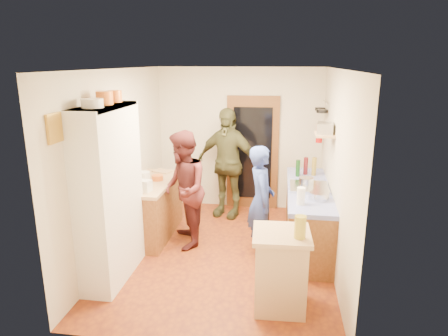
% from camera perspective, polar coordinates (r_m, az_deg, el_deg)
% --- Properties ---
extents(floor, '(3.00, 4.00, 0.02)m').
position_cam_1_polar(floor, '(5.93, -0.09, -12.12)').
color(floor, '#8F3D11').
rests_on(floor, ground).
extents(ceiling, '(3.00, 4.00, 0.02)m').
position_cam_1_polar(ceiling, '(5.28, -0.10, 14.08)').
color(ceiling, silver).
rests_on(ceiling, ground).
extents(wall_back, '(3.00, 0.02, 2.60)m').
position_cam_1_polar(wall_back, '(7.40, 2.23, 4.16)').
color(wall_back, beige).
rests_on(wall_back, ground).
extents(wall_front, '(3.00, 0.02, 2.60)m').
position_cam_1_polar(wall_front, '(3.59, -4.92, -8.00)').
color(wall_front, beige).
rests_on(wall_front, ground).
extents(wall_left, '(0.02, 4.00, 2.60)m').
position_cam_1_polar(wall_left, '(5.87, -14.83, 0.75)').
color(wall_left, beige).
rests_on(wall_left, ground).
extents(wall_right, '(0.02, 4.00, 2.60)m').
position_cam_1_polar(wall_right, '(5.45, 15.81, -0.41)').
color(wall_right, beige).
rests_on(wall_right, ground).
extents(door_frame, '(0.95, 0.06, 2.10)m').
position_cam_1_polar(door_frame, '(7.39, 4.10, 2.14)').
color(door_frame, brown).
rests_on(door_frame, ground).
extents(door_glass, '(0.70, 0.02, 1.70)m').
position_cam_1_polar(door_glass, '(7.36, 4.08, 2.08)').
color(door_glass, black).
rests_on(door_glass, door_frame).
extents(hutch_body, '(0.40, 1.20, 2.20)m').
position_cam_1_polar(hutch_body, '(5.14, -15.98, -3.69)').
color(hutch_body, white).
rests_on(hutch_body, ground).
extents(hutch_top_shelf, '(0.40, 1.14, 0.04)m').
position_cam_1_polar(hutch_top_shelf, '(4.91, -16.90, 8.34)').
color(hutch_top_shelf, white).
rests_on(hutch_top_shelf, hutch_body).
extents(plate_stack, '(0.24, 0.24, 0.10)m').
position_cam_1_polar(plate_stack, '(4.67, -18.30, 8.78)').
color(plate_stack, white).
rests_on(plate_stack, hutch_top_shelf).
extents(orange_pot_a, '(0.20, 0.20, 0.16)m').
position_cam_1_polar(orange_pot_a, '(4.95, -16.70, 9.55)').
color(orange_pot_a, orange).
rests_on(orange_pot_a, hutch_top_shelf).
extents(orange_pot_b, '(0.17, 0.17, 0.15)m').
position_cam_1_polar(orange_pot_b, '(5.23, -15.28, 9.86)').
color(orange_pot_b, orange).
rests_on(orange_pot_b, hutch_top_shelf).
extents(left_counter_base, '(0.60, 1.40, 0.85)m').
position_cam_1_polar(left_counter_base, '(6.42, -10.19, -5.94)').
color(left_counter_base, brown).
rests_on(left_counter_base, ground).
extents(left_counter_top, '(0.64, 1.44, 0.05)m').
position_cam_1_polar(left_counter_top, '(6.28, -10.38, -2.10)').
color(left_counter_top, tan).
rests_on(left_counter_top, left_counter_base).
extents(toaster, '(0.25, 0.19, 0.17)m').
position_cam_1_polar(toaster, '(5.79, -11.47, -2.49)').
color(toaster, white).
rests_on(toaster, left_counter_top).
extents(kettle, '(0.17, 0.17, 0.19)m').
position_cam_1_polar(kettle, '(6.13, -11.30, -1.40)').
color(kettle, white).
rests_on(kettle, left_counter_top).
extents(orange_bowl, '(0.22, 0.22, 0.08)m').
position_cam_1_polar(orange_bowl, '(6.30, -9.50, -1.37)').
color(orange_bowl, orange).
rests_on(orange_bowl, left_counter_top).
extents(chopping_board, '(0.36, 0.31, 0.02)m').
position_cam_1_polar(chopping_board, '(6.76, -8.76, -0.45)').
color(chopping_board, tan).
rests_on(chopping_board, left_counter_top).
extents(right_counter_base, '(0.60, 2.20, 0.84)m').
position_cam_1_polar(right_counter_base, '(6.17, 11.79, -6.96)').
color(right_counter_base, brown).
rests_on(right_counter_base, ground).
extents(right_counter_top, '(0.62, 2.22, 0.06)m').
position_cam_1_polar(right_counter_top, '(6.02, 12.02, -2.99)').
color(right_counter_top, '#1B29C2').
rests_on(right_counter_top, right_counter_base).
extents(hob, '(0.55, 0.58, 0.04)m').
position_cam_1_polar(hob, '(5.95, 12.08, -2.68)').
color(hob, silver).
rests_on(hob, right_counter_top).
extents(pot_on_hob, '(0.21, 0.21, 0.14)m').
position_cam_1_polar(pot_on_hob, '(5.88, 11.66, -1.99)').
color(pot_on_hob, silver).
rests_on(pot_on_hob, hob).
extents(bottle_a, '(0.07, 0.07, 0.27)m').
position_cam_1_polar(bottle_a, '(6.51, 10.51, -0.02)').
color(bottle_a, '#143F14').
rests_on(bottle_a, right_counter_top).
extents(bottle_b, '(0.08, 0.08, 0.28)m').
position_cam_1_polar(bottle_b, '(6.64, 11.60, 0.30)').
color(bottle_b, '#591419').
rests_on(bottle_b, right_counter_top).
extents(bottle_c, '(0.07, 0.07, 0.30)m').
position_cam_1_polar(bottle_c, '(6.60, 12.75, 0.21)').
color(bottle_c, olive).
rests_on(bottle_c, right_counter_top).
extents(paper_towel, '(0.11, 0.11, 0.23)m').
position_cam_1_polar(paper_towel, '(5.25, 10.93, -3.96)').
color(paper_towel, white).
rests_on(paper_towel, right_counter_top).
extents(mixing_bowl, '(0.30, 0.30, 0.10)m').
position_cam_1_polar(mixing_bowl, '(5.50, 13.41, -3.91)').
color(mixing_bowl, silver).
rests_on(mixing_bowl, right_counter_top).
extents(island_base, '(0.57, 0.57, 0.86)m').
position_cam_1_polar(island_base, '(4.62, 8.03, -14.52)').
color(island_base, tan).
rests_on(island_base, ground).
extents(island_top, '(0.65, 0.65, 0.05)m').
position_cam_1_polar(island_top, '(4.42, 8.25, -9.38)').
color(island_top, tan).
rests_on(island_top, island_base).
extents(cutting_board, '(0.36, 0.30, 0.02)m').
position_cam_1_polar(cutting_board, '(4.46, 7.58, -8.98)').
color(cutting_board, white).
rests_on(cutting_board, island_top).
extents(oil_jar, '(0.13, 0.13, 0.24)m').
position_cam_1_polar(oil_jar, '(4.26, 10.82, -8.28)').
color(oil_jar, '#AD9E2D').
rests_on(oil_jar, island_top).
extents(pan_rail, '(0.02, 0.65, 0.02)m').
position_cam_1_polar(pan_rail, '(6.81, 14.30, 9.13)').
color(pan_rail, silver).
rests_on(pan_rail, wall_right).
extents(pan_hang_a, '(0.18, 0.18, 0.05)m').
position_cam_1_polar(pan_hang_a, '(6.64, 13.85, 7.89)').
color(pan_hang_a, black).
rests_on(pan_hang_a, pan_rail).
extents(pan_hang_b, '(0.16, 0.16, 0.05)m').
position_cam_1_polar(pan_hang_b, '(6.84, 13.69, 7.93)').
color(pan_hang_b, black).
rests_on(pan_hang_b, pan_rail).
extents(pan_hang_c, '(0.17, 0.17, 0.05)m').
position_cam_1_polar(pan_hang_c, '(7.04, 13.56, 8.21)').
color(pan_hang_c, black).
rests_on(pan_hang_c, pan_rail).
extents(wall_shelf, '(0.26, 0.42, 0.03)m').
position_cam_1_polar(wall_shelf, '(5.78, 14.18, 4.65)').
color(wall_shelf, tan).
rests_on(wall_shelf, wall_right).
extents(radio, '(0.25, 0.32, 0.15)m').
position_cam_1_polar(radio, '(5.77, 14.24, 5.53)').
color(radio, silver).
rests_on(radio, wall_shelf).
extents(ext_bracket, '(0.06, 0.10, 0.04)m').
position_cam_1_polar(ext_bracket, '(7.06, 13.93, 4.43)').
color(ext_bracket, black).
rests_on(ext_bracket, wall_right).
extents(fire_extinguisher, '(0.11, 0.11, 0.32)m').
position_cam_1_polar(fire_extinguisher, '(7.05, 13.47, 4.85)').
color(fire_extinguisher, red).
rests_on(fire_extinguisher, wall_right).
extents(picture_frame, '(0.03, 0.25, 0.30)m').
position_cam_1_polar(picture_frame, '(4.36, -23.07, 5.27)').
color(picture_frame, gold).
rests_on(picture_frame, wall_left).
extents(person_hob, '(0.47, 0.63, 1.58)m').
position_cam_1_polar(person_hob, '(5.69, 5.64, -4.66)').
color(person_hob, '#2F4295').
rests_on(person_hob, ground).
extents(person_left, '(0.89, 1.01, 1.75)m').
position_cam_1_polar(person_left, '(5.92, -5.61, -2.99)').
color(person_left, '#4B1D1D').
rests_on(person_left, ground).
extents(person_back, '(1.22, 0.79, 1.94)m').
position_cam_1_polar(person_back, '(6.99, 0.49, 0.71)').
color(person_back, '#424225').
rests_on(person_back, ground).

